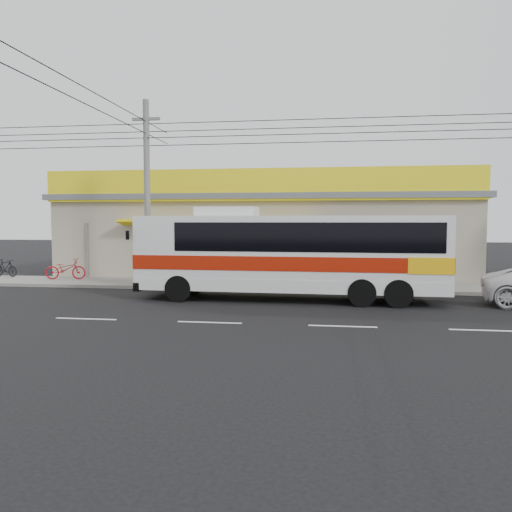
# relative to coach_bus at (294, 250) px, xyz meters

# --- Properties ---
(ground) EXTENTS (120.00, 120.00, 0.00)m
(ground) POSITION_rel_coach_bus_xyz_m (-2.25, -2.19, -1.95)
(ground) COLOR black
(ground) RESTS_ON ground
(sidewalk) EXTENTS (30.00, 3.20, 0.15)m
(sidewalk) POSITION_rel_coach_bus_xyz_m (-2.25, 3.81, -1.88)
(sidewalk) COLOR gray
(sidewalk) RESTS_ON ground
(lane_markings) EXTENTS (50.00, 0.12, 0.01)m
(lane_markings) POSITION_rel_coach_bus_xyz_m (-2.25, -4.69, -1.95)
(lane_markings) COLOR silver
(lane_markings) RESTS_ON ground
(storefront_building) EXTENTS (22.60, 9.20, 5.70)m
(storefront_building) POSITION_rel_coach_bus_xyz_m (-2.26, 9.35, 0.35)
(storefront_building) COLOR #A69D86
(storefront_building) RESTS_ON ground
(coach_bus) EXTENTS (11.88, 2.77, 3.65)m
(coach_bus) POSITION_rel_coach_bus_xyz_m (0.00, 0.00, 0.00)
(coach_bus) COLOR silver
(coach_bus) RESTS_ON ground
(motorbike_red) EXTENTS (2.10, 1.05, 1.05)m
(motorbike_red) POSITION_rel_coach_bus_xyz_m (-11.81, 4.15, -1.27)
(motorbike_red) COLOR maroon
(motorbike_red) RESTS_ON sidewalk
(motorbike_dark) EXTENTS (1.60, 0.74, 0.93)m
(motorbike_dark) POSITION_rel_coach_bus_xyz_m (-15.58, 4.82, -1.34)
(motorbike_dark) COLOR black
(motorbike_dark) RESTS_ON sidewalk
(utility_pole) EXTENTS (34.00, 14.00, 8.47)m
(utility_pole) POSITION_rel_coach_bus_xyz_m (-6.74, 2.25, 5.03)
(utility_pole) COLOR slate
(utility_pole) RESTS_ON ground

